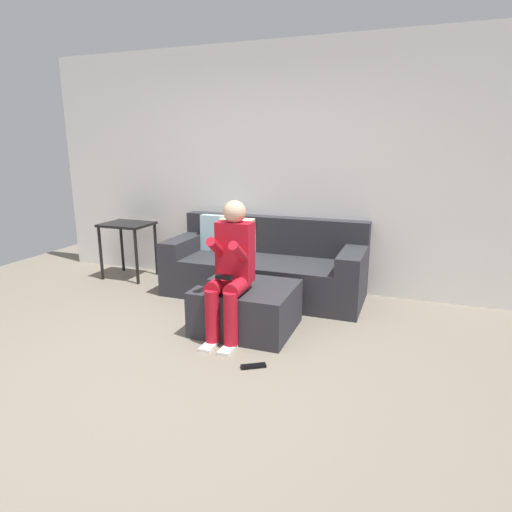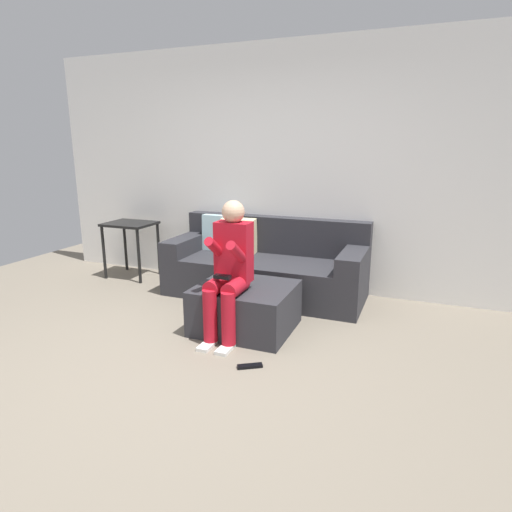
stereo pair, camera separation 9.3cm
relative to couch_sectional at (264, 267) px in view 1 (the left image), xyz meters
The scene contains 7 objects.
ground_plane 2.02m from the couch_sectional, 91.37° to the right, with size 7.47×7.47×0.00m, color slate.
wall_back 1.13m from the couch_sectional, 96.46° to the left, with size 5.74×0.10×2.71m, color white.
couch_sectional is the anchor object (origin of this frame).
ottoman 0.99m from the couch_sectional, 79.83° to the right, with size 0.84×0.74×0.41m, color #2D2D33.
person_seated 1.21m from the couch_sectional, 84.68° to the right, with size 0.30×0.57×1.18m.
side_table 1.81m from the couch_sectional, behind, with size 0.58×0.47×0.69m.
remote_near_ottoman 1.71m from the couch_sectional, 73.38° to the right, with size 0.19×0.05×0.02m, color black.
Camera 1 is at (1.57, -2.37, 1.62)m, focal length 30.44 mm.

